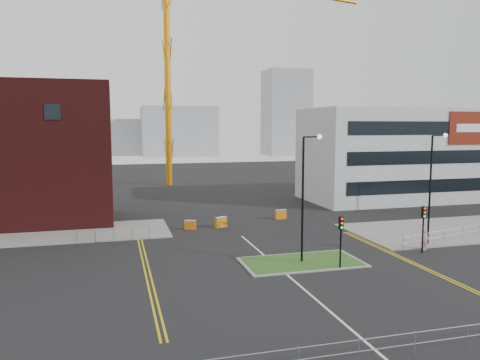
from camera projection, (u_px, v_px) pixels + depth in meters
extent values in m
plane|color=black|center=(325.00, 307.00, 25.35)|extent=(200.00, 200.00, 0.00)
cube|color=slate|center=(8.00, 236.00, 41.24)|extent=(28.00, 8.00, 0.12)
cube|color=slate|center=(473.00, 228.00, 44.48)|extent=(24.00, 10.00, 0.12)
cube|color=slate|center=(302.00, 262.00, 33.53)|extent=(8.60, 4.60, 0.08)
cube|color=#26501A|center=(302.00, 262.00, 33.53)|extent=(8.00, 4.00, 0.12)
cube|color=#3F100F|center=(17.00, 154.00, 46.19)|extent=(18.00, 10.00, 14.00)
cube|color=black|center=(52.00, 112.00, 41.95)|extent=(1.40, 0.10, 1.40)
cube|color=#A3A5A8|center=(400.00, 154.00, 62.09)|extent=(25.00, 12.00, 12.00)
cube|color=black|center=(428.00, 186.00, 56.72)|extent=(22.00, 0.10, 1.60)
cube|color=black|center=(430.00, 157.00, 56.32)|extent=(22.00, 0.10, 1.60)
cube|color=black|center=(431.00, 128.00, 55.91)|extent=(22.00, 0.10, 1.60)
cube|color=#66190B|center=(473.00, 128.00, 57.41)|extent=(7.00, 0.15, 4.00)
cube|color=white|center=(474.00, 128.00, 57.32)|extent=(5.00, 0.05, 1.00)
cylinder|color=orange|center=(168.00, 77.00, 75.52)|extent=(1.00, 1.00, 35.33)
cylinder|color=black|center=(303.00, 201.00, 33.02)|extent=(0.16, 0.16, 9.00)
cylinder|color=black|center=(312.00, 137.00, 32.65)|extent=(1.20, 0.10, 0.10)
sphere|color=silver|center=(319.00, 137.00, 32.81)|extent=(0.36, 0.36, 0.36)
cylinder|color=black|center=(430.00, 191.00, 38.05)|extent=(0.16, 0.16, 9.00)
cylinder|color=black|center=(439.00, 135.00, 37.69)|extent=(1.20, 0.10, 0.10)
sphere|color=silver|center=(445.00, 135.00, 37.84)|extent=(0.36, 0.36, 0.36)
cylinder|color=black|center=(340.00, 247.00, 31.96)|extent=(0.12, 0.12, 3.00)
cube|color=black|center=(341.00, 223.00, 31.77)|extent=(0.28, 0.22, 0.90)
sphere|color=red|center=(342.00, 219.00, 31.61)|extent=(0.18, 0.18, 0.18)
sphere|color=orange|center=(342.00, 223.00, 31.64)|extent=(0.18, 0.18, 0.18)
sphere|color=#0CCC33|center=(342.00, 228.00, 31.68)|extent=(0.18, 0.18, 0.18)
cylinder|color=black|center=(423.00, 234.00, 35.96)|extent=(0.12, 0.12, 3.00)
cube|color=black|center=(424.00, 212.00, 35.76)|extent=(0.28, 0.22, 0.90)
sphere|color=red|center=(425.00, 209.00, 35.61)|extent=(0.18, 0.18, 0.18)
sphere|color=orange|center=(425.00, 212.00, 35.64)|extent=(0.18, 0.18, 0.18)
sphere|color=#0CCC33|center=(425.00, 216.00, 35.67)|extent=(0.18, 0.18, 0.18)
cylinder|color=gray|center=(388.00, 336.00, 19.47)|extent=(24.00, 0.04, 0.04)
cylinder|color=gray|center=(387.00, 348.00, 19.53)|extent=(24.00, 0.04, 0.04)
cylinder|color=gray|center=(114.00, 229.00, 39.63)|extent=(6.00, 0.04, 0.04)
cylinder|color=gray|center=(114.00, 235.00, 39.68)|extent=(6.00, 0.04, 0.04)
cylinder|color=gray|center=(77.00, 237.00, 38.90)|extent=(0.05, 0.05, 1.10)
cylinder|color=gray|center=(150.00, 233.00, 40.46)|extent=(0.05, 0.05, 1.10)
cylinder|color=gray|center=(480.00, 224.00, 41.58)|extent=(19.01, 5.04, 0.04)
cylinder|color=gray|center=(480.00, 230.00, 41.63)|extent=(19.01, 5.04, 0.04)
cylinder|color=gray|center=(403.00, 244.00, 36.77)|extent=(0.05, 0.05, 1.10)
cube|color=silver|center=(310.00, 294.00, 27.26)|extent=(0.15, 30.00, 0.01)
cube|color=gold|center=(144.00, 267.00, 32.60)|extent=(0.12, 24.00, 0.01)
cube|color=gold|center=(148.00, 266.00, 32.67)|extent=(0.12, 24.00, 0.01)
cube|color=gold|center=(409.00, 262.00, 33.57)|extent=(0.12, 20.00, 0.01)
cube|color=gold|center=(413.00, 262.00, 33.64)|extent=(0.12, 20.00, 0.01)
cube|color=gray|center=(3.00, 121.00, 128.74)|extent=(18.00, 12.00, 22.00)
cube|color=gray|center=(179.00, 131.00, 151.66)|extent=(24.00, 12.00, 16.00)
cube|color=gray|center=(286.00, 113.00, 155.27)|extent=(14.00, 12.00, 28.00)
cube|color=gray|center=(122.00, 137.00, 156.80)|extent=(30.00, 12.00, 12.00)
imported|color=pink|center=(426.00, 240.00, 36.89)|extent=(0.72, 0.65, 1.65)
cube|color=orange|center=(221.00, 222.00, 45.11)|extent=(1.27, 0.85, 1.01)
cube|color=silver|center=(221.00, 218.00, 45.06)|extent=(1.27, 0.85, 0.12)
cube|color=#C8620B|center=(190.00, 225.00, 44.20)|extent=(1.11, 0.69, 0.88)
cube|color=silver|center=(190.00, 221.00, 44.16)|extent=(1.11, 0.69, 0.11)
cube|color=orange|center=(281.00, 214.00, 49.18)|extent=(1.19, 0.45, 0.98)
cube|color=silver|center=(281.00, 210.00, 49.13)|extent=(1.19, 0.45, 0.12)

